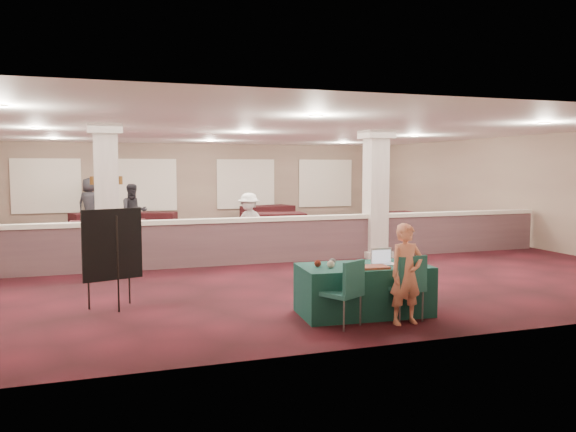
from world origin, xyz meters
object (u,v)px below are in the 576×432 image
object	(u,v)px
far_table_front_left	(109,236)
near_table	(364,290)
conf_chair_side	(346,287)
attendee_d	(90,204)
woman	(406,274)
far_table_back_right	(268,216)
attendee_c	(375,210)
attendee_b	(249,223)
far_table_back_center	(152,222)
attendee_a	(134,212)
easel_board	(112,246)
far_table_front_center	(274,225)
far_table_front_right	(391,223)
conf_chair_main	(407,282)
far_table_back_left	(97,222)

from	to	relation	value
far_table_front_left	near_table	bearing A→B (deg)	-66.23
conf_chair_side	attendee_d	size ratio (longest dim) A/B	0.51
near_table	far_table_front_left	distance (m)	9.10
woman	far_table_back_right	distance (m)	13.84
near_table	attendee_c	world-z (taller)	attendee_c
far_table_front_left	woman	bearing A→B (deg)	-66.08
far_table_back_right	attendee_b	world-z (taller)	attendee_b
far_table_back_center	attendee_a	world-z (taller)	attendee_a
woman	attendee_b	distance (m)	7.22
easel_board	attendee_b	distance (m)	6.09
far_table_front_left	far_table_front_center	size ratio (longest dim) A/B	1.01
attendee_b	attendee_d	world-z (taller)	attendee_d
attendee_a	attendee_c	size ratio (longest dim) A/B	1.00
conf_chair_side	woman	world-z (taller)	woman
conf_chair_side	far_table_front_center	world-z (taller)	conf_chair_side
woman	attendee_b	world-z (taller)	attendee_b
far_table_front_right	attendee_a	xyz separation A→B (m)	(-8.58, 1.00, 0.52)
conf_chair_side	far_table_back_center	xyz separation A→B (m)	(-1.57, 13.27, -0.24)
conf_chair_main	far_table_back_right	distance (m)	13.72
attendee_a	attendee_b	bearing A→B (deg)	-67.71
easel_board	far_table_front_right	size ratio (longest dim) A/B	0.91
far_table_front_left	attendee_b	xyz separation A→B (m)	(3.51, -1.83, 0.40)
conf_chair_side	easel_board	size ratio (longest dim) A/B	0.60
far_table_back_left	far_table_back_right	size ratio (longest dim) A/B	0.87
easel_board	attendee_c	distance (m)	11.05
attendee_a	easel_board	bearing A→B (deg)	-107.15
woman	easel_board	bearing A→B (deg)	148.05
far_table_front_left	far_table_back_right	bearing A→B (deg)	38.18
woman	attendee_d	xyz separation A→B (m)	(-4.57, 14.20, 0.22)
far_table_front_left	attendee_b	distance (m)	3.98
woman	far_table_front_right	size ratio (longest dim) A/B	0.83
far_table_front_left	far_table_front_center	world-z (taller)	far_table_front_left
woman	near_table	bearing A→B (deg)	112.96
far_table_front_right	attendee_c	world-z (taller)	attendee_c
easel_board	far_table_front_right	bearing A→B (deg)	23.48
far_table_front_center	far_table_back_center	world-z (taller)	far_table_front_center
far_table_front_center	far_table_back_right	size ratio (longest dim) A/B	1.02
woman	far_table_front_right	world-z (taller)	woman
attendee_d	far_table_front_left	bearing A→B (deg)	124.20
far_table_front_left	attendee_a	distance (m)	2.36
far_table_back_left	far_table_back_center	distance (m)	1.91
far_table_front_left	attendee_b	size ratio (longest dim) A/B	1.25
far_table_front_center	attendee_c	bearing A→B (deg)	-13.30
far_table_back_left	attendee_c	size ratio (longest dim) A/B	0.97
far_table_back_center	far_table_front_right	bearing A→B (deg)	-22.15
near_table	far_table_front_right	distance (m)	11.08
conf_chair_side	far_table_front_right	distance (m)	11.87
conf_chair_main	easel_board	distance (m)	4.66
far_table_front_left	attendee_d	xyz separation A→B (m)	(-0.56, 5.17, 0.55)
conf_chair_side	far_table_back_right	xyz separation A→B (m)	(2.83, 13.58, -0.18)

